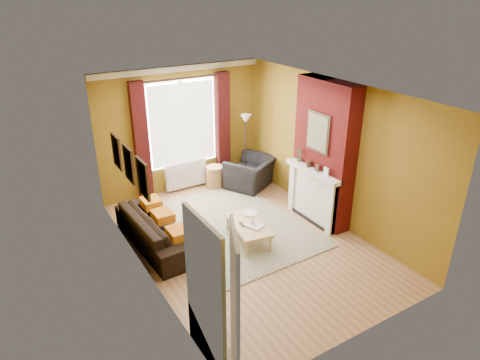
# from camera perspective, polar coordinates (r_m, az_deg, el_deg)

# --- Properties ---
(ground) EXTENTS (5.50, 5.50, 0.00)m
(ground) POSITION_cam_1_polar(r_m,az_deg,el_deg) (7.99, 0.94, -8.16)
(ground) COLOR #8A603E
(ground) RESTS_ON ground
(room_walls) EXTENTS (3.82, 5.54, 2.83)m
(room_walls) POSITION_cam_1_polar(r_m,az_deg,el_deg) (7.88, 3.78, 2.59)
(room_walls) COLOR brown
(room_walls) RESTS_ON ground
(striped_rug) EXTENTS (2.44, 3.33, 0.02)m
(striped_rug) POSITION_cam_1_polar(r_m,az_deg,el_deg) (8.48, -0.58, -6.02)
(striped_rug) COLOR #2F5D81
(striped_rug) RESTS_ON ground
(sofa) EXTENTS (0.95, 2.18, 0.63)m
(sofa) POSITION_cam_1_polar(r_m,az_deg,el_deg) (7.90, -10.90, -6.40)
(sofa) COLOR black
(sofa) RESTS_ON ground
(armchair) EXTENTS (1.39, 1.34, 0.70)m
(armchair) POSITION_cam_1_polar(r_m,az_deg,el_deg) (9.94, 1.48, 0.98)
(armchair) COLOR black
(armchair) RESTS_ON ground
(coffee_table) EXTENTS (0.73, 1.18, 0.37)m
(coffee_table) POSITION_cam_1_polar(r_m,az_deg,el_deg) (7.85, 1.09, -6.05)
(coffee_table) COLOR tan
(coffee_table) RESTS_ON ground
(wicker_stool) EXTENTS (0.52, 0.52, 0.51)m
(wicker_stool) POSITION_cam_1_polar(r_m,az_deg,el_deg) (9.98, -3.38, 0.46)
(wicker_stool) COLOR olive
(wicker_stool) RESTS_ON ground
(floor_lamp) EXTENTS (0.25, 0.25, 1.67)m
(floor_lamp) POSITION_cam_1_polar(r_m,az_deg,el_deg) (9.82, 0.77, 6.72)
(floor_lamp) COLOR black
(floor_lamp) RESTS_ON ground
(book_a) EXTENTS (0.34, 0.37, 0.03)m
(book_a) POSITION_cam_1_polar(r_m,az_deg,el_deg) (7.65, 1.45, -6.47)
(book_a) COLOR #999999
(book_a) RESTS_ON coffee_table
(book_b) EXTENTS (0.35, 0.35, 0.02)m
(book_b) POSITION_cam_1_polar(r_m,az_deg,el_deg) (8.16, 0.80, -4.34)
(book_b) COLOR #999999
(book_b) RESTS_ON coffee_table
(mug) EXTENTS (0.11, 0.11, 0.08)m
(mug) POSITION_cam_1_polar(r_m,az_deg,el_deg) (7.76, 1.69, -5.75)
(mug) COLOR #999999
(mug) RESTS_ON coffee_table
(tv_remote) EXTENTS (0.07, 0.17, 0.02)m
(tv_remote) POSITION_cam_1_polar(r_m,az_deg,el_deg) (7.77, 0.22, -5.92)
(tv_remote) COLOR #232326
(tv_remote) RESTS_ON coffee_table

